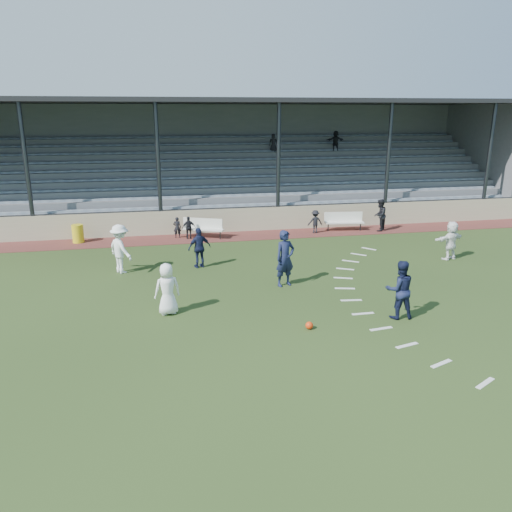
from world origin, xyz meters
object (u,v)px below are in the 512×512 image
Objects in this scene: bench_right at (344,220)px; player_navy_lead at (285,258)px; football at (309,325)px; player_white_lead at (167,289)px; bench_left at (203,226)px; trash_bin at (78,234)px; official at (380,215)px.

player_navy_lead is (-5.13, -7.63, 0.42)m from bench_right.
player_white_lead reaches higher than football.
football is 0.14× the size of player_white_lead.
player_navy_lead is (0.24, 3.74, 0.90)m from football.
football is at bearing -108.48° from bench_right.
player_navy_lead reaches higher than bench_right.
bench_left reaches higher than football.
player_white_lead reaches higher than bench_left.
bench_left is 11.43m from football.
player_white_lead is 0.80× the size of player_navy_lead.
player_navy_lead is at bearing -43.95° from trash_bin.
official reaches higher than bench_right.
player_white_lead is (-1.98, -9.32, 0.22)m from bench_left.
official reaches higher than football.
bench_right is 1.01× the size of player_navy_lead.
trash_bin is 0.51× the size of official.
trash_bin is at bearing 124.16° from football.
player_navy_lead reaches higher than football.
bench_left is 5.88m from trash_bin.
player_navy_lead is at bearing 86.25° from football.
player_white_lead is at bearing -10.74° from official.
official reaches higher than player_white_lead.
player_navy_lead reaches higher than bench_left.
bench_right is 1.85m from official.
official is (1.77, -0.46, 0.26)m from bench_right.
trash_bin is at bearing -158.04° from bench_left.
official reaches higher than bench_left.
trash_bin is 0.53× the size of player_white_lead.
bench_right is at bearing 64.70° from football.
player_navy_lead is (2.17, -7.52, 0.42)m from bench_left.
bench_right is 13.23m from player_white_lead.
bench_right is 1.23× the size of official.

